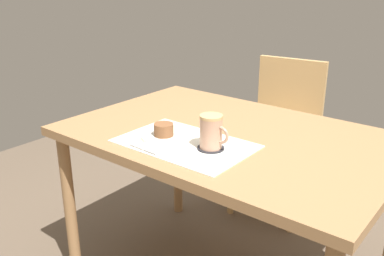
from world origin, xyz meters
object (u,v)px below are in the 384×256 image
Objects in this scene: pastry_plate at (164,137)px; coffee_mug at (212,132)px; dining_table at (228,150)px; pastry at (164,130)px; wooden_chair at (281,129)px.

coffee_mug reaches higher than pastry_plate.
pastry is (-0.15, -0.21, 0.11)m from dining_table.
dining_table is 0.28m from pastry.
dining_table is at bearing 55.22° from pastry_plate.
wooden_chair reaches higher than pastry.
coffee_mug is (0.20, 0.03, 0.06)m from pastry_plate.
pastry_plate is (-0.15, -0.21, 0.08)m from dining_table.
wooden_chair is 11.78× the size of pastry.
pastry is (0.03, -1.01, 0.30)m from wooden_chair.
wooden_chair is at bearing 91.42° from pastry.
dining_table is 0.24m from coffee_mug.
pastry is at bearing -171.62° from coffee_mug.
dining_table is 7.71× the size of pastry_plate.
wooden_chair is at bearing 102.69° from coffee_mug.
wooden_chair reaches higher than pastry_plate.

